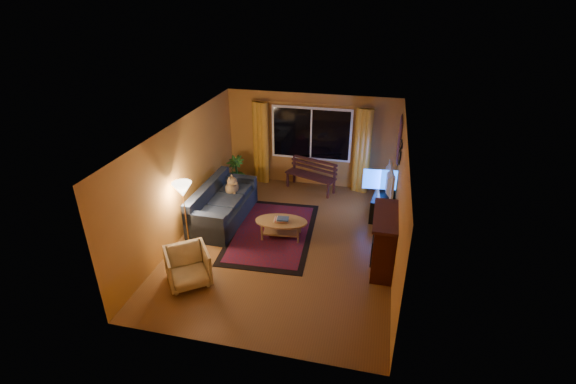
% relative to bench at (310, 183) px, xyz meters
% --- Properties ---
extents(floor, '(4.50, 6.00, 0.02)m').
position_rel_bench_xyz_m(floor, '(-0.07, -2.59, -0.22)').
color(floor, brown).
rests_on(floor, ground).
extents(ceiling, '(4.50, 6.00, 0.02)m').
position_rel_bench_xyz_m(ceiling, '(-0.07, -2.59, 2.30)').
color(ceiling, white).
rests_on(ceiling, ground).
extents(wall_back, '(4.50, 0.02, 2.50)m').
position_rel_bench_xyz_m(wall_back, '(-0.07, 0.42, 1.04)').
color(wall_back, '#BC7E34').
rests_on(wall_back, ground).
extents(wall_left, '(0.02, 6.00, 2.50)m').
position_rel_bench_xyz_m(wall_left, '(-2.33, -2.59, 1.04)').
color(wall_left, '#BC7E34').
rests_on(wall_left, ground).
extents(wall_right, '(0.02, 6.00, 2.50)m').
position_rel_bench_xyz_m(wall_right, '(2.19, -2.59, 1.04)').
color(wall_right, '#BC7E34').
rests_on(wall_right, ground).
extents(window, '(2.00, 0.02, 1.30)m').
position_rel_bench_xyz_m(window, '(-0.07, 0.35, 1.24)').
color(window, black).
rests_on(window, wall_back).
extents(curtain_rod, '(3.20, 0.03, 0.03)m').
position_rel_bench_xyz_m(curtain_rod, '(-0.07, 0.31, 2.04)').
color(curtain_rod, '#BF8C3F').
rests_on(curtain_rod, wall_back).
extents(curtain_left, '(0.36, 0.36, 2.24)m').
position_rel_bench_xyz_m(curtain_left, '(-1.42, 0.29, 0.91)').
color(curtain_left, gold).
rests_on(curtain_left, ground).
extents(curtain_right, '(0.36, 0.36, 2.24)m').
position_rel_bench_xyz_m(curtain_right, '(1.28, 0.29, 0.91)').
color(curtain_right, gold).
rests_on(curtain_right, ground).
extents(bench, '(1.44, 0.86, 0.41)m').
position_rel_bench_xyz_m(bench, '(0.00, 0.00, 0.00)').
color(bench, '#33181D').
rests_on(bench, ground).
extents(potted_plant, '(0.60, 0.60, 0.88)m').
position_rel_bench_xyz_m(potted_plant, '(-1.99, -0.28, 0.23)').
color(potted_plant, '#235B1E').
rests_on(potted_plant, ground).
extents(sofa, '(0.98, 2.19, 0.88)m').
position_rel_bench_xyz_m(sofa, '(-1.68, -2.02, 0.23)').
color(sofa, '#1C2535').
rests_on(sofa, ground).
extents(dog, '(0.46, 0.52, 0.47)m').
position_rel_bench_xyz_m(dog, '(-1.63, -1.53, 0.46)').
color(dog, olive).
rests_on(dog, sofa).
extents(armchair, '(1.01, 1.00, 0.76)m').
position_rel_bench_xyz_m(armchair, '(-1.48, -4.30, 0.17)').
color(armchair, beige).
rests_on(armchair, ground).
extents(floor_lamp, '(0.29, 0.29, 1.42)m').
position_rel_bench_xyz_m(floor_lamp, '(-2.06, -3.11, 0.50)').
color(floor_lamp, '#BF8C3F').
rests_on(floor_lamp, ground).
extents(rug, '(1.94, 2.92, 0.02)m').
position_rel_bench_xyz_m(rug, '(-0.44, -2.32, -0.20)').
color(rug, maroon).
rests_on(rug, ground).
extents(coffee_table, '(1.24, 1.24, 0.41)m').
position_rel_bench_xyz_m(coffee_table, '(-0.19, -2.42, -0.00)').
color(coffee_table, '#A77D4B').
rests_on(coffee_table, ground).
extents(tv_console, '(0.59, 1.37, 0.55)m').
position_rel_bench_xyz_m(tv_console, '(1.93, -0.80, 0.07)').
color(tv_console, black).
rests_on(tv_console, ground).
extents(television, '(0.24, 1.08, 0.62)m').
position_rel_bench_xyz_m(television, '(1.93, -0.80, 0.66)').
color(television, black).
rests_on(television, tv_console).
extents(fireplace, '(0.40, 1.20, 1.10)m').
position_rel_bench_xyz_m(fireplace, '(1.98, -2.99, 0.34)').
color(fireplace, maroon).
rests_on(fireplace, ground).
extents(mirror_cluster, '(0.06, 0.60, 0.56)m').
position_rel_bench_xyz_m(mirror_cluster, '(2.14, -1.29, 1.59)').
color(mirror_cluster, black).
rests_on(mirror_cluster, wall_right).
extents(painting, '(0.04, 0.76, 0.96)m').
position_rel_bench_xyz_m(painting, '(2.15, -0.14, 1.44)').
color(painting, '#D5462B').
rests_on(painting, wall_right).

